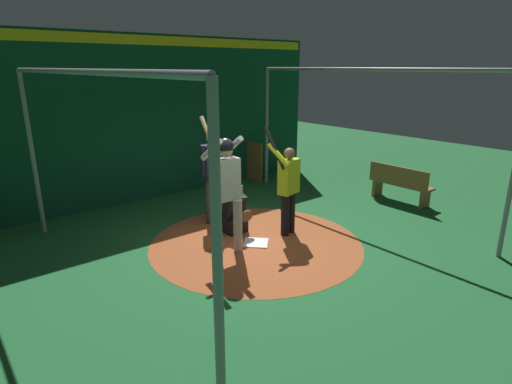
# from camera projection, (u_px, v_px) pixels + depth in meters

# --- Properties ---
(ground_plane) EXTENTS (25.15, 25.15, 0.00)m
(ground_plane) POSITION_uv_depth(u_px,v_px,m) (256.00, 243.00, 7.33)
(ground_plane) COLOR #216633
(dirt_circle) EXTENTS (3.74, 3.74, 0.01)m
(dirt_circle) POSITION_uv_depth(u_px,v_px,m) (256.00, 243.00, 7.33)
(dirt_circle) COLOR #AD562D
(dirt_circle) RESTS_ON ground
(home_plate) EXTENTS (0.59, 0.59, 0.01)m
(home_plate) POSITION_uv_depth(u_px,v_px,m) (256.00, 243.00, 7.33)
(home_plate) COLOR white
(home_plate) RESTS_ON dirt_circle
(batter) EXTENTS (0.68, 0.49, 2.25)m
(batter) POSITION_uv_depth(u_px,v_px,m) (226.00, 183.00, 6.69)
(batter) COLOR #B3B3B7
(batter) RESTS_ON ground
(catcher) EXTENTS (0.58, 0.40, 0.94)m
(catcher) POSITION_uv_depth(u_px,v_px,m) (235.00, 214.00, 7.73)
(catcher) COLOR black
(catcher) RESTS_ON ground
(umpire) EXTENTS (0.23, 0.49, 1.82)m
(umpire) POSITION_uv_depth(u_px,v_px,m) (213.00, 172.00, 8.03)
(umpire) COLOR #4C4C51
(umpire) RESTS_ON ground
(visitor) EXTENTS (0.54, 0.56, 2.00)m
(visitor) POSITION_uv_depth(u_px,v_px,m) (288.00, 185.00, 7.50)
(visitor) COLOR black
(visitor) RESTS_ON ground
(back_wall) EXTENTS (0.23, 9.15, 3.69)m
(back_wall) POSITION_uv_depth(u_px,v_px,m) (154.00, 118.00, 9.54)
(back_wall) COLOR #0F472D
(back_wall) RESTS_ON ground
(cage_frame) EXTENTS (5.96, 5.61, 2.98)m
(cage_frame) POSITION_uv_depth(u_px,v_px,m) (256.00, 124.00, 6.72)
(cage_frame) COLOR gray
(cage_frame) RESTS_ON ground
(bat_rack) EXTENTS (0.94, 0.17, 1.05)m
(bat_rack) POSITION_uv_depth(u_px,v_px,m) (251.00, 162.00, 11.38)
(bat_rack) COLOR olive
(bat_rack) RESTS_ON ground
(bench) EXTENTS (1.47, 0.36, 0.85)m
(bench) POSITION_uv_depth(u_px,v_px,m) (400.00, 184.00, 9.45)
(bench) COLOR olive
(bench) RESTS_ON ground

